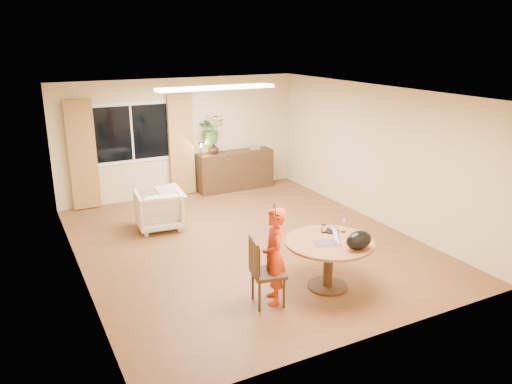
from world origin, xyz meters
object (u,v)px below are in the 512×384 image
dining_chair (268,271)px  sideboard (235,170)px  dining_table (329,251)px  child (274,256)px  armchair (159,209)px

dining_chair → sideboard: (1.85, 4.99, -0.02)m
dining_table → child: (-0.88, 0.01, 0.10)m
armchair → sideboard: size_ratio=0.45×
child → sideboard: size_ratio=0.74×
child → sideboard: bearing=179.9°
armchair → sideboard: bearing=-139.5°
dining_table → dining_chair: size_ratio=1.32×
child → sideboard: (1.75, 4.97, -0.22)m
child → armchair: 3.41m
armchair → sideboard: sideboard is taller
dining_table → dining_chair: dining_chair is taller
dining_table → armchair: size_ratio=1.54×
dining_chair → child: size_ratio=0.71×
dining_chair → armchair: dining_chair is taller
dining_table → sideboard: (0.86, 4.98, -0.11)m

